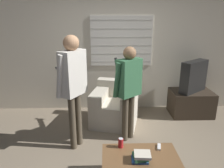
% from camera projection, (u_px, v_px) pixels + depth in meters
% --- Properties ---
extents(ground_plane, '(16.00, 16.00, 0.00)m').
position_uv_depth(ground_plane, '(115.00, 165.00, 3.04)').
color(ground_plane, '#7F705B').
extents(wall_back, '(5.20, 0.08, 2.55)m').
position_uv_depth(wall_back, '(111.00, 51.00, 4.58)').
color(wall_back, beige).
rests_on(wall_back, ground_plane).
extents(armchair_beige, '(0.98, 0.99, 0.78)m').
position_uv_depth(armchair_beige, '(115.00, 106.00, 4.19)').
color(armchair_beige, beige).
rests_on(armchair_beige, ground_plane).
extents(coffee_table, '(0.92, 0.56, 0.38)m').
position_uv_depth(coffee_table, '(140.00, 159.00, 2.62)').
color(coffee_table, brown).
rests_on(coffee_table, ground_plane).
extents(tv_stand, '(0.83, 0.58, 0.51)m').
position_uv_depth(tv_stand, '(191.00, 103.00, 4.53)').
color(tv_stand, '#33281E').
rests_on(tv_stand, ground_plane).
extents(tv, '(0.65, 0.57, 0.63)m').
position_uv_depth(tv, '(194.00, 76.00, 4.36)').
color(tv, black).
rests_on(tv, tv_stand).
extents(person_left_standing, '(0.55, 0.74, 1.74)m').
position_uv_depth(person_left_standing, '(73.00, 79.00, 3.17)').
color(person_left_standing, '#4C4233').
rests_on(person_left_standing, ground_plane).
extents(person_right_standing, '(0.48, 0.79, 1.55)m').
position_uv_depth(person_right_standing, '(128.00, 83.00, 3.42)').
color(person_right_standing, '#4C4233').
rests_on(person_right_standing, ground_plane).
extents(book_stack, '(0.23, 0.20, 0.10)m').
position_uv_depth(book_stack, '(141.00, 157.00, 2.52)').
color(book_stack, '#284C89').
rests_on(book_stack, coffee_table).
extents(soda_can, '(0.07, 0.07, 0.13)m').
position_uv_depth(soda_can, '(121.00, 143.00, 2.77)').
color(soda_can, red).
rests_on(soda_can, coffee_table).
extents(spare_remote, '(0.07, 0.14, 0.02)m').
position_uv_depth(spare_remote, '(159.00, 147.00, 2.78)').
color(spare_remote, white).
rests_on(spare_remote, coffee_table).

